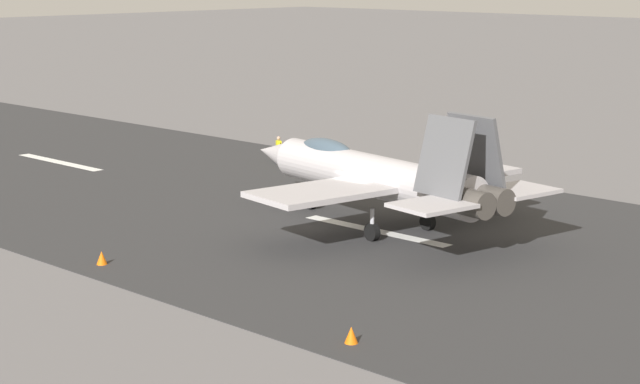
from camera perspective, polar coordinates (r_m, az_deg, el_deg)
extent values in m
plane|color=slate|center=(48.57, 2.12, -1.89)|extent=(400.00, 400.00, 0.00)
cube|color=#2F2F30|center=(48.57, 2.12, -1.88)|extent=(240.00, 26.00, 0.02)
cube|color=white|center=(47.98, 2.93, -2.04)|extent=(8.00, 0.70, 0.00)
cube|color=white|center=(66.64, -13.51, 1.53)|extent=(8.00, 0.70, 0.00)
cylinder|color=#B6B0B3|center=(48.12, 2.87, 0.84)|extent=(12.49, 3.84, 1.89)
cone|color=#B6B0B3|center=(54.06, -2.31, 2.04)|extent=(3.07, 2.04, 1.61)
ellipsoid|color=#3F5160|center=(50.67, 0.35, 2.22)|extent=(3.73, 1.66, 1.10)
cylinder|color=#47423D|center=(43.17, 7.70, -0.52)|extent=(2.35, 1.44, 1.10)
cylinder|color=#47423D|center=(43.94, 8.72, -0.33)|extent=(2.35, 1.44, 1.10)
cube|color=#B6B0B3|center=(45.06, 0.00, -0.02)|extent=(4.26, 6.12, 0.24)
cube|color=#B6B0B3|center=(49.89, 6.93, 1.04)|extent=(4.26, 6.12, 0.24)
cube|color=#B6B0B3|center=(41.89, 5.91, -0.71)|extent=(2.82, 3.15, 0.16)
cube|color=#B6B0B3|center=(45.24, 10.37, 0.09)|extent=(2.82, 3.15, 0.16)
cube|color=#55565A|center=(43.28, 6.55, 1.84)|extent=(2.72, 1.35, 3.14)
cube|color=#55565A|center=(44.52, 8.23, 2.07)|extent=(2.72, 1.35, 3.14)
cylinder|color=silver|center=(52.10, -0.50, -0.16)|extent=(0.18, 0.18, 1.40)
cylinder|color=black|center=(52.16, -0.50, -0.50)|extent=(0.80, 0.42, 0.76)
cylinder|color=silver|center=(46.11, 2.76, -1.74)|extent=(0.18, 0.18, 1.40)
cylinder|color=black|center=(46.18, 2.75, -2.12)|extent=(0.80, 0.42, 0.76)
cylinder|color=silver|center=(48.17, 5.68, -1.20)|extent=(0.18, 0.18, 1.40)
cylinder|color=black|center=(48.24, 5.67, -1.57)|extent=(0.80, 0.42, 0.76)
cube|color=#1E2338|center=(64.50, -2.18, 1.89)|extent=(0.24, 0.36, 0.86)
cube|color=yellow|center=(64.40, -2.18, 2.45)|extent=(0.52, 0.48, 0.58)
sphere|color=tan|center=(64.33, -2.19, 2.84)|extent=(0.22, 0.22, 0.22)
cylinder|color=yellow|center=(64.11, -2.14, 2.38)|extent=(0.10, 0.10, 0.55)
cylinder|color=yellow|center=(64.70, -2.23, 2.46)|extent=(0.10, 0.10, 0.55)
cone|color=orange|center=(33.80, 1.65, -7.52)|extent=(0.44, 0.44, 0.55)
cone|color=orange|center=(43.33, -11.39, -3.42)|extent=(0.44, 0.44, 0.55)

